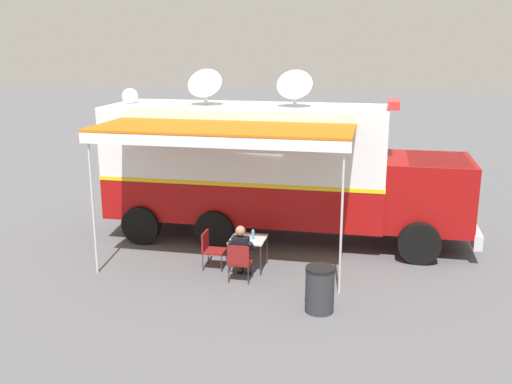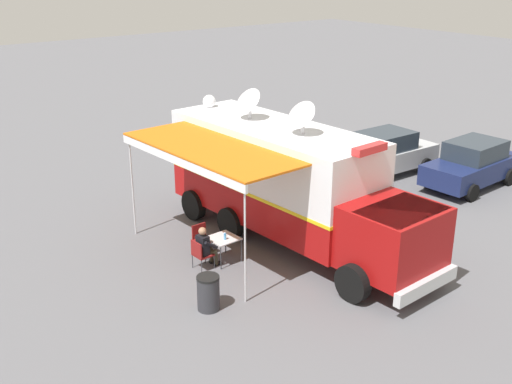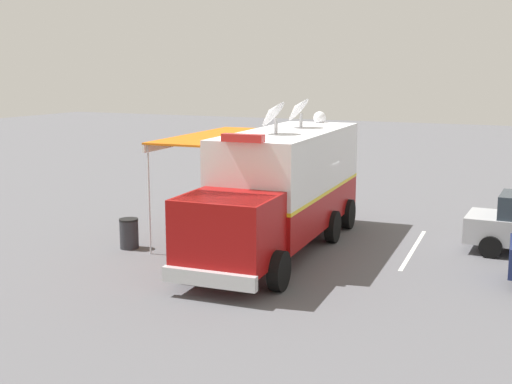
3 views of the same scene
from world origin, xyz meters
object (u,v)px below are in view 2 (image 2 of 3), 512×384
Objects in this scene: water_bottle at (225,236)px; car_behind_truck at (386,153)px; command_truck at (289,181)px; folding_table at (223,240)px; seated_responder at (206,246)px; trash_bin at (208,293)px; car_far_corner at (472,164)px; folding_chair_beside_table at (201,236)px; folding_chair_at_table at (200,253)px.

water_bottle is 0.05× the size of car_behind_truck.
folding_table is (2.36, -0.04, -1.27)m from command_truck.
seated_responder is at bearing -9.49° from water_bottle.
trash_bin is 0.21× the size of car_far_corner.
folding_table is 2.64m from trash_bin.
folding_table is 0.20× the size of car_far_corner.
folding_chair_beside_table is 0.96× the size of trash_bin.
trash_bin is 12.11m from car_behind_truck.
trash_bin is (0.97, 1.91, -0.06)m from folding_chair_at_table.
seated_responder reaches higher than trash_bin.
water_bottle is at bearing 100.52° from folding_chair_beside_table.
water_bottle is at bearing 173.58° from folding_chair_at_table.
car_far_corner is at bearing 117.29° from car_behind_truck.
water_bottle is 1.04m from folding_chair_beside_table.
trash_bin is (1.75, 1.83, -0.38)m from water_bottle.
car_far_corner is (-8.64, 0.44, -1.07)m from command_truck.
seated_responder is 0.29× the size of car_far_corner.
folding_chair_at_table is (3.16, -0.00, -1.43)m from command_truck.
car_behind_truck is at bearing -158.72° from trash_bin.
water_bottle is 0.63m from seated_responder.
trash_bin is at bearing 63.13° from folding_chair_at_table.
car_behind_truck reaches higher than trash_bin.
command_truck is 7.63m from car_behind_truck.
car_far_corner is at bearing 173.27° from folding_chair_beside_table.
folding_table is at bearing -97.79° from water_bottle.
trash_bin is (1.57, 2.80, -0.06)m from folding_chair_beside_table.
water_bottle is 0.26× the size of folding_chair_at_table.
seated_responder is 0.30× the size of car_behind_truck.
car_behind_truck and car_far_corner have the same top height.
folding_chair_beside_table is 11.29m from car_far_corner.
folding_table is 9.81m from car_behind_truck.
folding_chair_at_table is at bearing -2.12° from car_far_corner.
folding_table is at bearing -0.93° from command_truck.
folding_chair_beside_table is at bearing -76.88° from folding_table.
command_truck is 2.63m from water_bottle.
seated_responder is (-0.19, -0.01, 0.14)m from folding_chair_at_table.
car_behind_truck reaches higher than water_bottle.
trash_bin is at bearing 60.71° from folding_chair_beside_table.
trash_bin is at bearing 47.79° from folding_table.
folding_chair_beside_table is (-0.60, -0.89, 0.00)m from folding_chair_at_table.
car_far_corner is (-11.01, 0.47, 0.21)m from folding_table.
folding_table is 0.82m from folding_chair_at_table.
folding_chair_at_table is 0.23m from seated_responder.
car_behind_truck is at bearing -62.71° from car_far_corner.
folding_chair_at_table is 1.00× the size of folding_chair_beside_table.
command_truck is at bearing 179.07° from folding_table.
folding_chair_at_table is at bearing 3.40° from seated_responder.
water_bottle reaches higher than folding_chair_at_table.
command_truck is 2.28× the size of car_behind_truck.
command_truck reaches higher than car_behind_truck.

